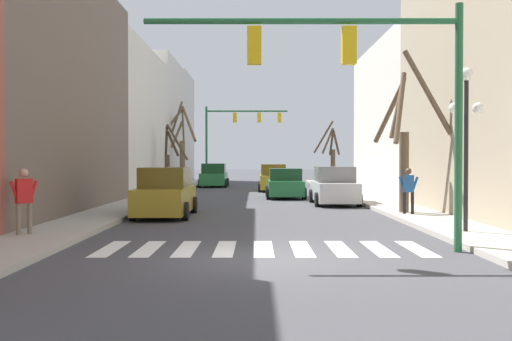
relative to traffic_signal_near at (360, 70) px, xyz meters
name	(u,v)px	position (x,y,z in m)	size (l,w,h in m)	color
ground_plane	(262,259)	(-2.23, -1.03, -4.11)	(240.00, 240.00, 0.00)	#424247
building_row_left	(92,112)	(-11.95, 21.72, 0.80)	(6.00, 56.92, 10.51)	#934C3D
building_row_right	(509,68)	(7.50, 9.69, 1.56)	(6.00, 35.60, 13.28)	tan
crosswalk_stripes	(261,249)	(-2.23, 0.50, -4.11)	(7.65, 2.60, 0.01)	white
traffic_signal_near	(360,70)	(0.00, 0.00, 0.00)	(7.20, 0.28, 5.62)	#236038
traffic_signal_far	(234,126)	(-4.11, 37.61, 0.84)	(7.02, 0.28, 6.66)	#236038
street_lamp_right_corner	(464,116)	(3.30, 2.68, -0.83)	(0.95, 0.36, 4.44)	black
car_parked_right_near	(163,194)	(-5.75, 8.54, -3.27)	(2.03, 4.77, 1.82)	#A38423
car_parked_left_mid	(271,179)	(-1.26, 26.32, -3.28)	(1.99, 4.12, 1.80)	#A38423
car_parked_right_far	(332,187)	(1.27, 14.44, -3.29)	(2.09, 4.42, 1.78)	silver
car_driving_toward_lane	(283,184)	(-0.80, 19.19, -3.36)	(2.11, 4.14, 1.63)	#236B38
car_parked_left_near	(212,176)	(-5.68, 33.04, -3.27)	(2.18, 4.80, 1.81)	#236B38
pedestrian_on_right_sidewalk	(21,196)	(-8.45, 2.02, -2.95)	(0.62, 0.54, 1.71)	#7A705B
pedestrian_on_left_sidewalk	(406,187)	(3.08, 7.94, -2.99)	(0.71, 0.29, 1.65)	black
street_tree_left_near	(178,145)	(-8.23, 32.53, -0.91)	(3.26, 2.72, 6.48)	brown
street_tree_right_far	(403,137)	(3.10, 8.56, -1.17)	(2.35, 2.93, 6.02)	brown
street_tree_left_mid	(167,160)	(-7.93, 24.54, -2.04)	(1.74, 1.65, 4.24)	#473828
street_tree_right_mid	(329,155)	(3.59, 34.02, -1.60)	(2.21, 1.38, 5.08)	#473828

